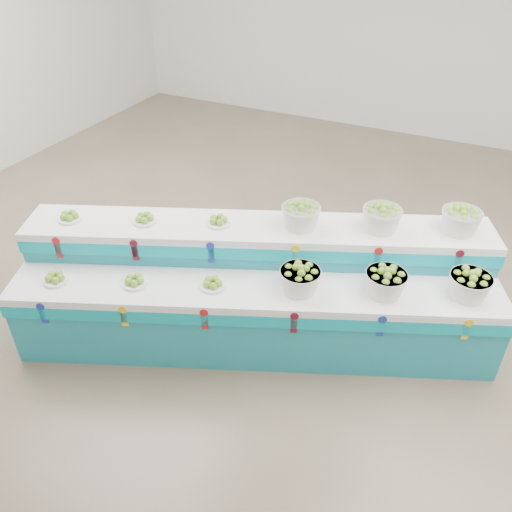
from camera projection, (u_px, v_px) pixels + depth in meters
name	position (u px, v px, depth m)	size (l,w,h in m)	color
ground	(282.00, 292.00, 5.41)	(10.00, 10.00, 0.00)	brown
back_wall	(414.00, 7.00, 7.95)	(10.00, 10.00, 0.00)	silver
display_stand	(256.00, 289.00, 4.64)	(4.19, 1.08, 1.02)	teal
plate_lower_left	(55.00, 277.00, 4.36)	(0.21, 0.21, 0.09)	white
plate_lower_mid	(134.00, 280.00, 4.33)	(0.21, 0.21, 0.09)	white
plate_lower_right	(213.00, 283.00, 4.30)	(0.21, 0.21, 0.09)	white
basket_lower_left	(300.00, 279.00, 4.22)	(0.34, 0.34, 0.24)	silver
basket_lower_mid	(386.00, 282.00, 4.19)	(0.34, 0.34, 0.24)	silver
basket_lower_right	(470.00, 284.00, 4.16)	(0.34, 0.34, 0.24)	silver
plate_upper_left	(69.00, 216.00, 4.61)	(0.21, 0.21, 0.09)	white
plate_upper_mid	(144.00, 218.00, 4.58)	(0.21, 0.21, 0.09)	white
plate_upper_right	(218.00, 220.00, 4.55)	(0.21, 0.21, 0.09)	white
basket_upper_left	(301.00, 215.00, 4.48)	(0.34, 0.34, 0.24)	silver
basket_upper_mid	(382.00, 217.00, 4.44)	(0.34, 0.34, 0.24)	silver
basket_upper_right	(461.00, 220.00, 4.41)	(0.34, 0.34, 0.24)	silver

